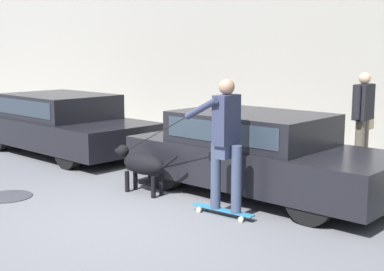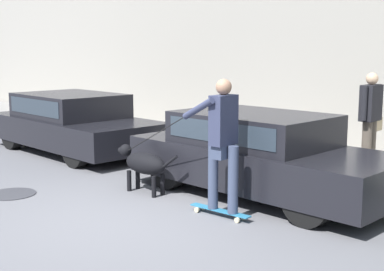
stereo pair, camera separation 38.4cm
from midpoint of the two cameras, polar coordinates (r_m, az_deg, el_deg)
ground_plane at (r=6.98m, az=-8.43°, el=-8.94°), size 36.00×36.00×0.00m
back_wall at (r=11.26m, az=14.66°, el=10.06°), size 32.00×0.30×4.78m
sidewalk_curb at (r=10.28m, az=10.72°, el=-2.67°), size 30.00×2.37×0.16m
parked_car_0 at (r=11.53m, az=-14.49°, el=1.17°), size 4.25×1.98×1.24m
parked_car_1 at (r=8.01m, az=5.68°, el=-2.01°), size 4.14×1.77×1.23m
dog at (r=8.11m, az=-6.69°, el=-3.06°), size 1.26×0.35×0.70m
skateboarder at (r=6.83m, az=1.98°, el=-0.35°), size 2.49×0.55×1.80m
pedestrian_with_bag at (r=9.49m, az=16.70°, el=2.07°), size 0.25×0.74×1.62m
manhole_cover at (r=8.48m, az=-20.32°, el=-6.13°), size 0.72×0.72×0.01m
fire_hydrant at (r=13.93m, az=-16.89°, el=1.36°), size 0.18×0.18×0.69m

